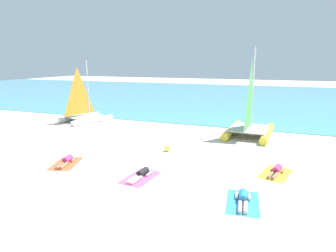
# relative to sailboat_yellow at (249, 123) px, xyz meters

# --- Properties ---
(ground_plane) EXTENTS (120.00, 120.00, 0.00)m
(ground_plane) POSITION_rel_sailboat_yellow_xyz_m (-4.16, 1.16, -0.85)
(ground_plane) COLOR beige
(ocean_water) EXTENTS (120.00, 40.00, 0.05)m
(ocean_water) POSITION_rel_sailboat_yellow_xyz_m (-4.16, 21.73, -0.83)
(ocean_water) COLOR #4C9EB7
(ocean_water) RESTS_ON ground
(sailboat_yellow) EXTENTS (3.09, 4.57, 5.74)m
(sailboat_yellow) POSITION_rel_sailboat_yellow_xyz_m (0.00, 0.00, 0.00)
(sailboat_yellow) COLOR yellow
(sailboat_yellow) RESTS_ON ground
(sailboat_white) EXTENTS (3.54, 4.34, 4.89)m
(sailboat_white) POSITION_rel_sailboat_yellow_xyz_m (-13.04, 0.07, -0.13)
(sailboat_white) COLOR white
(sailboat_white) RESTS_ON ground
(towel_leftmost) EXTENTS (1.62, 2.14, 0.01)m
(towel_leftmost) POSITION_rel_sailboat_yellow_xyz_m (-7.73, -8.56, -0.85)
(towel_leftmost) COLOR #EA5933
(towel_leftmost) RESTS_ON ground
(sunbather_leftmost) EXTENTS (0.84, 1.54, 0.30)m
(sunbather_leftmost) POSITION_rel_sailboat_yellow_xyz_m (-7.75, -8.50, -0.72)
(sunbather_leftmost) COLOR #D83372
(sunbather_leftmost) RESTS_ON towel_leftmost
(towel_center_left) EXTENTS (1.29, 2.00, 0.01)m
(towel_center_left) POSITION_rel_sailboat_yellow_xyz_m (-3.63, -8.79, -0.85)
(towel_center_left) COLOR #D84C99
(towel_center_left) RESTS_ON ground
(sunbather_center_left) EXTENTS (0.58, 1.57, 0.30)m
(sunbather_center_left) POSITION_rel_sailboat_yellow_xyz_m (-3.62, -8.73, -0.72)
(sunbather_center_left) COLOR black
(sunbather_center_left) RESTS_ON towel_center_left
(towel_center_right) EXTENTS (1.28, 2.00, 0.01)m
(towel_center_right) POSITION_rel_sailboat_yellow_xyz_m (0.70, -9.53, -0.85)
(towel_center_right) COLOR #338CD8
(towel_center_right) RESTS_ON ground
(sunbather_center_right) EXTENTS (0.58, 1.57, 0.30)m
(sunbather_center_right) POSITION_rel_sailboat_yellow_xyz_m (0.69, -9.46, -0.72)
(sunbather_center_right) COLOR #268CCC
(sunbather_center_right) RESTS_ON towel_center_right
(towel_rightmost) EXTENTS (1.54, 2.11, 0.01)m
(towel_rightmost) POSITION_rel_sailboat_yellow_xyz_m (1.75, -6.32, -0.85)
(towel_rightmost) COLOR yellow
(towel_rightmost) RESTS_ON ground
(sunbather_rightmost) EXTENTS (0.77, 1.55, 0.30)m
(sunbather_rightmost) POSITION_rel_sailboat_yellow_xyz_m (1.76, -6.26, -0.72)
(sunbather_rightmost) COLOR #D83372
(sunbather_rightmost) RESTS_ON towel_rightmost
(beach_ball) EXTENTS (0.34, 0.34, 0.34)m
(beach_ball) POSITION_rel_sailboat_yellow_xyz_m (-3.85, -5.00, -0.69)
(beach_ball) COLOR yellow
(beach_ball) RESTS_ON ground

